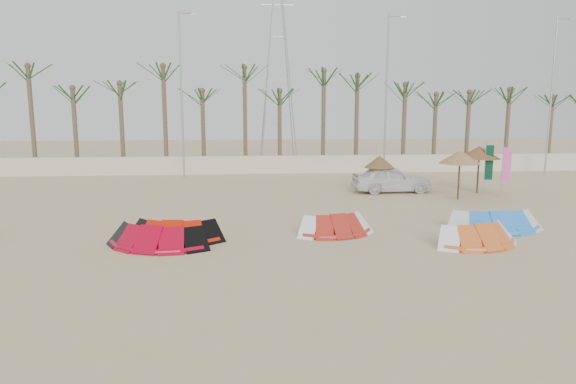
{
  "coord_description": "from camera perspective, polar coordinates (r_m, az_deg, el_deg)",
  "views": [
    {
      "loc": [
        -1.79,
        -15.43,
        4.93
      ],
      "look_at": [
        0.0,
        6.0,
        1.3
      ],
      "focal_mm": 32.0,
      "sensor_mm": 36.0,
      "label": 1
    }
  ],
  "objects": [
    {
      "name": "kite_red_left",
      "position": [
        18.92,
        -14.25,
        -4.51
      ],
      "size": [
        3.97,
        2.47,
        0.9
      ],
      "color": "#A3031C",
      "rests_on": "ground"
    },
    {
      "name": "boundary_wall",
      "position": [
        37.72,
        -2.03,
        3.06
      ],
      "size": [
        60.0,
        0.3,
        1.3
      ],
      "primitive_type": "cube",
      "color": "beige",
      "rests_on": "ground"
    },
    {
      "name": "ground",
      "position": [
        16.3,
        1.78,
        -8.03
      ],
      "size": [
        120.0,
        120.0,
        0.0
      ],
      "primitive_type": "plane",
      "color": "#BFAE8C",
      "rests_on": "ground"
    },
    {
      "name": "kite_orange",
      "position": [
        19.68,
        20.08,
        -4.27
      ],
      "size": [
        3.42,
        2.18,
        0.9
      ],
      "color": "orange",
      "rests_on": "ground"
    },
    {
      "name": "lamp_c",
      "position": [
        36.78,
        10.91,
        10.72
      ],
      "size": [
        1.25,
        0.14,
        11.0
      ],
      "color": "#A5A8AD",
      "rests_on": "ground"
    },
    {
      "name": "parasol_mid",
      "position": [
        28.48,
        18.57,
        3.71
      ],
      "size": [
        2.2,
        2.2,
        2.62
      ],
      "color": "#4C331E",
      "rests_on": "ground"
    },
    {
      "name": "car",
      "position": [
        30.05,
        11.4,
        1.42
      ],
      "size": [
        4.53,
        1.98,
        1.52
      ],
      "primitive_type": "imported",
      "rotation": [
        0.0,
        0.0,
        1.61
      ],
      "color": "white",
      "rests_on": "ground"
    },
    {
      "name": "flag_green",
      "position": [
        30.45,
        21.33,
        2.93
      ],
      "size": [
        0.45,
        0.12,
        2.95
      ],
      "color": "#A5A8AD",
      "rests_on": "ground"
    },
    {
      "name": "lamp_b",
      "position": [
        35.69,
        -11.7,
        10.73
      ],
      "size": [
        1.25,
        0.14,
        11.0
      ],
      "color": "#A5A8AD",
      "rests_on": "ground"
    },
    {
      "name": "kite_blue",
      "position": [
        22.34,
        21.7,
        -2.75
      ],
      "size": [
        3.71,
        1.58,
        0.9
      ],
      "color": "#2A7FEE",
      "rests_on": "ground"
    },
    {
      "name": "palm_line",
      "position": [
        39.04,
        -1.19,
        11.81
      ],
      "size": [
        52.0,
        4.0,
        7.7
      ],
      "color": "brown",
      "rests_on": "ground"
    },
    {
      "name": "flag_pink",
      "position": [
        30.26,
        23.0,
        2.68
      ],
      "size": [
        0.44,
        0.17,
        2.86
      ],
      "color": "#A5A8AD",
      "rests_on": "ground"
    },
    {
      "name": "parasol_right",
      "position": [
        30.88,
        20.49,
        4.15
      ],
      "size": [
        2.29,
        2.29,
        2.69
      ],
      "color": "#4C331E",
      "rests_on": "ground"
    },
    {
      "name": "pylon",
      "position": [
        43.8,
        -1.1,
        3.12
      ],
      "size": [
        3.0,
        3.0,
        14.0
      ],
      "primitive_type": null,
      "color": "#A5A8AD",
      "rests_on": "ground"
    },
    {
      "name": "kite_red_mid",
      "position": [
        19.56,
        -12.38,
        -3.98
      ],
      "size": [
        3.58,
        1.84,
        0.9
      ],
      "color": "red",
      "rests_on": "ground"
    },
    {
      "name": "lamp_d",
      "position": [
        41.62,
        27.27,
        9.69
      ],
      "size": [
        1.25,
        0.14,
        11.0
      ],
      "color": "#A5A8AD",
      "rests_on": "ground"
    },
    {
      "name": "parasol_left",
      "position": [
        29.79,
        10.14,
        3.33
      ],
      "size": [
        1.74,
        1.74,
        2.12
      ],
      "color": "#4C331E",
      "rests_on": "ground"
    },
    {
      "name": "kite_red_right",
      "position": [
        20.11,
        5.26,
        -3.43
      ],
      "size": [
        3.24,
        2.1,
        0.9
      ],
      "color": "#AE271C",
      "rests_on": "ground"
    }
  ]
}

